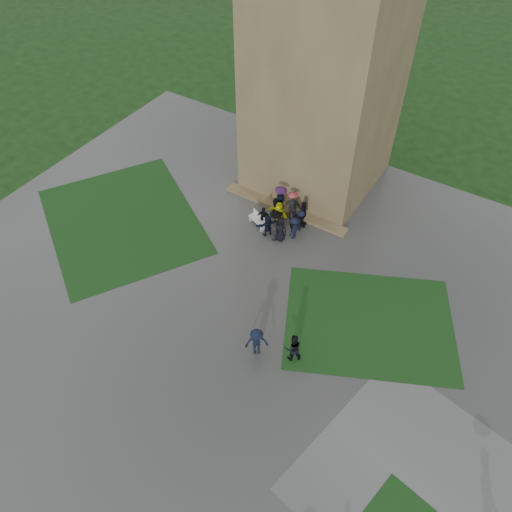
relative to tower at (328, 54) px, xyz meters
The scene contains 10 objects.
ground 17.49m from the tower, 90.00° to the right, with size 120.00×120.00×0.00m, color black.
plaza 15.81m from the tower, 90.00° to the right, with size 34.00×34.00×0.02m, color #3A3A37.
lawn_inset_left 16.55m from the tower, 127.69° to the right, with size 11.00×9.00×0.01m, color black.
lawn_inset_right 15.90m from the tower, 49.64° to the right, with size 9.00×7.00×0.01m, color black.
tower is the anchor object (origin of this frame).
tower_plinth 9.90m from the tower, 90.00° to the right, with size 9.00×0.80×0.22m, color brown.
bench 10.82m from the tower, 96.26° to the right, with size 1.57×1.00×0.87m.
visitor_cluster 9.93m from the tower, 83.36° to the right, with size 3.02×3.56×2.42m.
pedestrian_mid 17.44m from the tower, 73.80° to the right, with size 1.19×0.61×1.84m, color black.
pedestrian_near 17.37m from the tower, 66.95° to the right, with size 0.89×0.51×1.83m, color black.
Camera 1 is at (11.82, -11.86, 22.14)m, focal length 35.00 mm.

